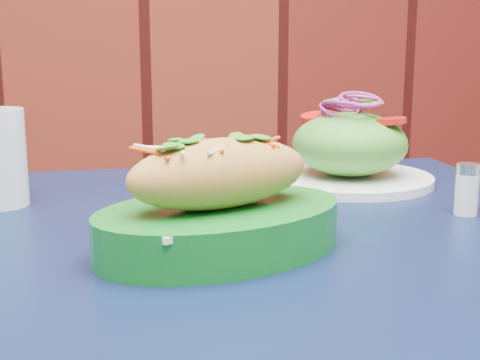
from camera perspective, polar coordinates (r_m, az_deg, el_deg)
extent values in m
cube|color=black|center=(0.73, 1.44, -5.71)|extent=(0.81, 0.81, 0.03)
cube|color=white|center=(0.65, -1.67, -2.61)|extent=(0.22, 0.19, 0.01)
ellipsoid|color=gold|center=(0.65, -1.69, 0.58)|extent=(0.21, 0.14, 0.07)
cylinder|color=white|center=(0.99, 9.23, 0.11)|extent=(0.24, 0.24, 0.01)
ellipsoid|color=#4C992D|center=(0.98, 9.33, 3.07)|extent=(0.17, 0.17, 0.09)
cylinder|color=red|center=(0.96, 12.60, 5.23)|extent=(0.05, 0.05, 0.01)
cylinder|color=red|center=(0.99, 6.61, 5.64)|extent=(0.05, 0.05, 0.01)
cylinder|color=red|center=(1.02, 8.40, 5.76)|extent=(0.05, 0.05, 0.01)
torus|color=#972175|center=(0.97, 9.43, 6.03)|extent=(0.06, 0.06, 0.01)
torus|color=#972175|center=(0.97, 9.44, 6.26)|extent=(0.06, 0.06, 0.01)
torus|color=#972175|center=(0.97, 9.45, 6.50)|extent=(0.06, 0.06, 0.01)
torus|color=#972175|center=(0.97, 9.45, 6.73)|extent=(0.06, 0.06, 0.01)
torus|color=#972175|center=(0.97, 9.46, 6.97)|extent=(0.06, 0.06, 0.01)
torus|color=#972175|center=(0.97, 9.47, 7.20)|extent=(0.06, 0.06, 0.01)
cylinder|color=white|center=(0.84, 18.77, -1.16)|extent=(0.03, 0.03, 0.05)
cylinder|color=silver|center=(0.83, 18.91, 0.91)|extent=(0.03, 0.03, 0.01)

